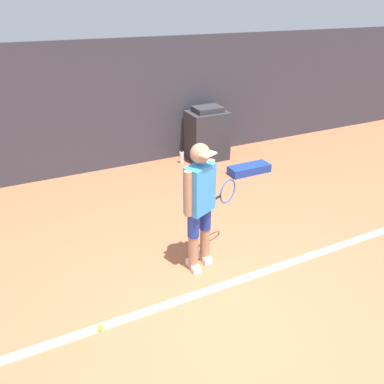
{
  "coord_description": "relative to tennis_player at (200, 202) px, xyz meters",
  "views": [
    {
      "loc": [
        -1.56,
        -2.36,
        2.95
      ],
      "look_at": [
        0.13,
        1.16,
        0.92
      ],
      "focal_mm": 35.0,
      "sensor_mm": 36.0,
      "label": 1
    }
  ],
  "objects": [
    {
      "name": "tennis_player",
      "position": [
        0.0,
        0.0,
        0.0
      ],
      "size": [
        0.89,
        0.48,
        1.59
      ],
      "rotation": [
        0.0,
        0.0,
        0.42
      ],
      "color": "#A37556",
      "rests_on": "ground_plane"
    },
    {
      "name": "tennis_ball",
      "position": [
        -1.37,
        -0.51,
        -0.84
      ],
      "size": [
        0.07,
        0.07,
        0.07
      ],
      "color": "#D1E533",
      "rests_on": "ground_plane"
    },
    {
      "name": "court_baseline",
      "position": [
        -0.14,
        -0.48,
        -0.87
      ],
      "size": [
        21.6,
        0.1,
        0.01
      ],
      "color": "white",
      "rests_on": "ground_plane"
    },
    {
      "name": "water_bottle",
      "position": [
        1.11,
        3.01,
        -0.76
      ],
      "size": [
        0.09,
        0.09,
        0.26
      ],
      "color": "white",
      "rests_on": "ground_plane"
    },
    {
      "name": "covered_chair",
      "position": [
        1.69,
        3.03,
        -0.37
      ],
      "size": [
        0.77,
        0.58,
        1.07
      ],
      "color": "#333338",
      "rests_on": "ground_plane"
    },
    {
      "name": "ground_plane",
      "position": [
        -0.14,
        -0.97,
        -0.88
      ],
      "size": [
        24.0,
        24.0,
        0.0
      ],
      "primitive_type": "plane",
      "color": "#B76642"
    },
    {
      "name": "equipment_bag",
      "position": [
        2.07,
        2.03,
        -0.8
      ],
      "size": [
        0.8,
        0.31,
        0.15
      ],
      "color": "#1E3D99",
      "rests_on": "ground_plane"
    },
    {
      "name": "back_wall",
      "position": [
        -0.14,
        3.42,
        0.29
      ],
      "size": [
        24.0,
        0.1,
        2.34
      ],
      "color": "#383842",
      "rests_on": "ground_plane"
    }
  ]
}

